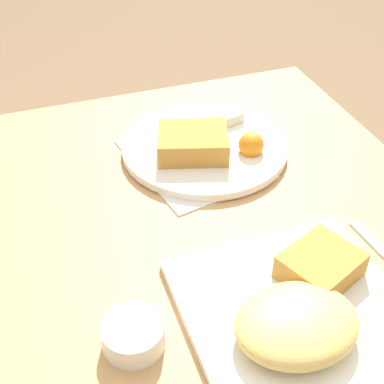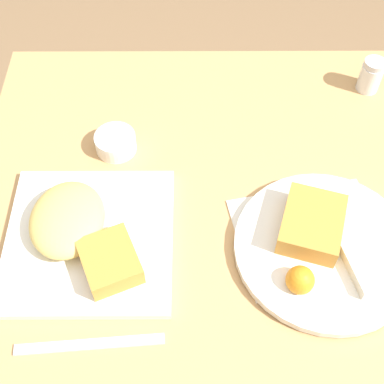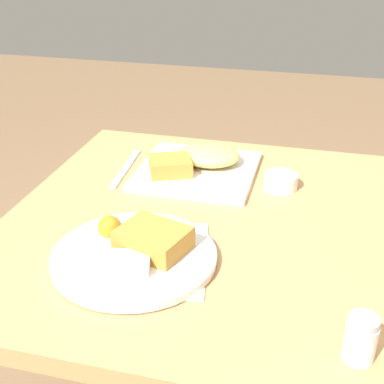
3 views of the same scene
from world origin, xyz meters
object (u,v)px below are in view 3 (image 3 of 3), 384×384
object	(u,v)px
plate_square_near	(198,164)
plate_oval_far	(136,251)
butter_knife	(126,168)
sauce_ramekin	(281,181)
salt_shaker	(360,341)

from	to	relation	value
plate_square_near	plate_oval_far	world-z (taller)	plate_square_near
butter_knife	sauce_ramekin	bearing A→B (deg)	84.18
plate_oval_far	salt_shaker	size ratio (longest dim) A/B	4.19
plate_square_near	salt_shaker	world-z (taller)	salt_shaker
plate_oval_far	sauce_ramekin	xyz separation A→B (m)	(-0.22, -0.35, -0.00)
plate_square_near	sauce_ramekin	size ratio (longest dim) A/B	3.60
plate_square_near	plate_oval_far	bearing A→B (deg)	87.19
plate_square_near	butter_knife	distance (m)	0.18
plate_oval_far	salt_shaker	distance (m)	0.40
plate_square_near	salt_shaker	distance (m)	0.64
salt_shaker	butter_knife	bearing A→B (deg)	-43.52
plate_oval_far	butter_knife	world-z (taller)	plate_oval_far
plate_square_near	sauce_ramekin	world-z (taller)	plate_square_near
sauce_ramekin	salt_shaker	world-z (taller)	salt_shaker
sauce_ramekin	butter_knife	size ratio (longest dim) A/B	0.34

